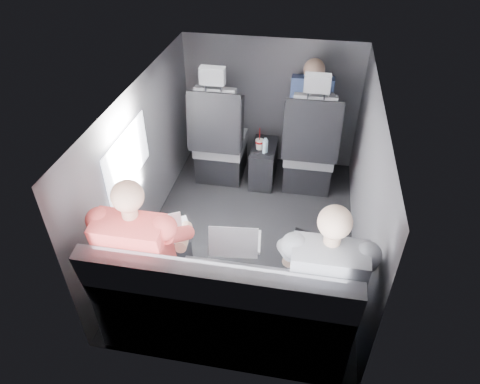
% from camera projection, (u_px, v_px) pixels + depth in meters
% --- Properties ---
extents(floor, '(2.60, 2.60, 0.00)m').
position_uv_depth(floor, '(250.00, 235.00, 3.82)').
color(floor, black).
rests_on(floor, ground).
extents(ceiling, '(2.60, 2.60, 0.00)m').
position_uv_depth(ceiling, '(252.00, 93.00, 3.01)').
color(ceiling, '#B2B2AD').
rests_on(ceiling, panel_back).
extents(panel_left, '(0.02, 2.60, 1.35)m').
position_uv_depth(panel_left, '(144.00, 162.00, 3.54)').
color(panel_left, '#56565B').
rests_on(panel_left, floor).
extents(panel_right, '(0.02, 2.60, 1.35)m').
position_uv_depth(panel_right, '(366.00, 184.00, 3.29)').
color(panel_right, '#56565B').
rests_on(panel_right, floor).
extents(panel_front, '(1.80, 0.02, 1.35)m').
position_uv_depth(panel_front, '(271.00, 103.00, 4.44)').
color(panel_front, '#56565B').
rests_on(panel_front, floor).
extents(panel_back, '(1.80, 0.02, 1.35)m').
position_uv_depth(panel_back, '(214.00, 301.00, 2.39)').
color(panel_back, '#56565B').
rests_on(panel_back, floor).
extents(side_window, '(0.02, 0.75, 0.42)m').
position_uv_depth(side_window, '(128.00, 158.00, 3.17)').
color(side_window, white).
rests_on(side_window, panel_left).
extents(seatbelt, '(0.35, 0.11, 0.59)m').
position_uv_depth(seatbelt, '(313.00, 124.00, 3.80)').
color(seatbelt, black).
rests_on(seatbelt, front_seat_right).
extents(front_seat_left, '(0.52, 0.58, 1.26)m').
position_uv_depth(front_seat_left, '(220.00, 144.00, 4.30)').
color(front_seat_left, black).
rests_on(front_seat_left, floor).
extents(front_seat_right, '(0.52, 0.58, 1.26)m').
position_uv_depth(front_seat_right, '(309.00, 153.00, 4.17)').
color(front_seat_right, black).
rests_on(front_seat_right, floor).
extents(center_console, '(0.24, 0.48, 0.41)m').
position_uv_depth(center_console, '(264.00, 163.00, 4.39)').
color(center_console, black).
rests_on(center_console, floor).
extents(rear_bench, '(1.60, 0.57, 0.92)m').
position_uv_depth(rear_bench, '(224.00, 309.00, 2.80)').
color(rear_bench, slate).
rests_on(rear_bench, floor).
extents(soda_cup, '(0.08, 0.08, 0.24)m').
position_uv_depth(soda_cup, '(259.00, 144.00, 4.19)').
color(soda_cup, white).
rests_on(soda_cup, center_console).
extents(water_bottle, '(0.06, 0.06, 0.16)m').
position_uv_depth(water_bottle, '(265.00, 146.00, 4.14)').
color(water_bottle, '#A9C4E5').
rests_on(water_bottle, center_console).
extents(laptop_white, '(0.38, 0.42, 0.23)m').
position_uv_depth(laptop_white, '(165.00, 231.00, 2.92)').
color(laptop_white, white).
rests_on(laptop_white, passenger_rear_left).
extents(laptop_silver, '(0.34, 0.31, 0.23)m').
position_uv_depth(laptop_silver, '(236.00, 241.00, 2.84)').
color(laptop_silver, '#BCBCC1').
rests_on(laptop_silver, rear_bench).
extents(laptop_black, '(0.41, 0.42, 0.25)m').
position_uv_depth(laptop_black, '(318.00, 251.00, 2.77)').
color(laptop_black, black).
rests_on(laptop_black, passenger_rear_right).
extents(passenger_rear_left, '(0.53, 0.64, 1.27)m').
position_uv_depth(passenger_rear_left, '(147.00, 252.00, 2.75)').
color(passenger_rear_left, '#36363B').
rests_on(passenger_rear_left, rear_bench).
extents(passenger_rear_right, '(0.52, 0.64, 1.25)m').
position_uv_depth(passenger_rear_right, '(324.00, 276.00, 2.59)').
color(passenger_rear_right, navy).
rests_on(passenger_rear_right, rear_bench).
extents(passenger_front_right, '(0.40, 0.40, 0.81)m').
position_uv_depth(passenger_front_right, '(310.00, 108.00, 4.17)').
color(passenger_front_right, navy).
rests_on(passenger_front_right, front_seat_right).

